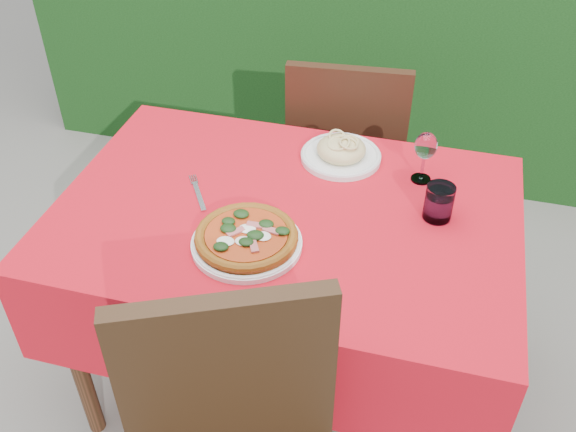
% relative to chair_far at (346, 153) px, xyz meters
% --- Properties ---
extents(ground, '(60.00, 60.00, 0.00)m').
position_rel_chair_far_xyz_m(ground, '(-0.05, -0.65, -0.53)').
color(ground, '#635F59').
rests_on(ground, ground).
extents(dining_table, '(1.26, 0.86, 0.75)m').
position_rel_chair_far_xyz_m(dining_table, '(-0.05, -0.65, 0.07)').
color(dining_table, '#492817').
rests_on(dining_table, ground).
extents(chair_far, '(0.45, 0.45, 0.92)m').
position_rel_chair_far_xyz_m(chair_far, '(0.00, 0.00, 0.00)').
color(chair_far, black).
rests_on(chair_far, ground).
extents(pizza_plate, '(0.34, 0.34, 0.05)m').
position_rel_chair_far_xyz_m(pizza_plate, '(-0.11, -0.82, 0.25)').
color(pizza_plate, white).
rests_on(pizza_plate, dining_table).
extents(pasta_plate, '(0.24, 0.24, 0.07)m').
position_rel_chair_far_xyz_m(pasta_plate, '(0.04, -0.37, 0.25)').
color(pasta_plate, silver).
rests_on(pasta_plate, dining_table).
extents(water_glass, '(0.08, 0.08, 0.10)m').
position_rel_chair_far_xyz_m(water_glass, '(0.35, -0.58, 0.27)').
color(water_glass, silver).
rests_on(water_glass, dining_table).
extents(wine_glass, '(0.06, 0.06, 0.16)m').
position_rel_chair_far_xyz_m(wine_glass, '(0.29, -0.42, 0.33)').
color(wine_glass, white).
rests_on(wine_glass, dining_table).
extents(fork, '(0.12, 0.17, 0.00)m').
position_rel_chair_far_xyz_m(fork, '(-0.30, -0.66, 0.22)').
color(fork, silver).
rests_on(fork, dining_table).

